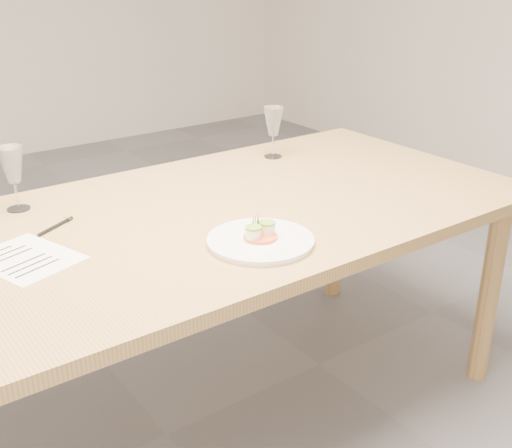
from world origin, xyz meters
TOP-DOWN VIEW (x-y plane):
  - ground at (0.00, 0.00)m, footprint 7.00×7.00m
  - dining_table at (0.00, 0.00)m, footprint 2.40×1.00m
  - dinner_plate at (0.18, -0.28)m, footprint 0.29×0.29m
  - recipe_sheet at (-0.36, -0.00)m, footprint 0.27×0.31m
  - ballpoint_pen at (-0.23, 0.15)m, footprint 0.13×0.08m
  - wine_glass_2 at (-0.27, 0.35)m, footprint 0.08×0.08m
  - wine_glass_3 at (0.68, 0.33)m, footprint 0.08×0.08m

SIDE VIEW (x-z plane):
  - ground at x=0.00m, z-range 0.00..0.00m
  - dining_table at x=0.00m, z-range 0.31..1.06m
  - recipe_sheet at x=-0.36m, z-range 0.75..0.75m
  - ballpoint_pen at x=-0.23m, z-range 0.75..0.76m
  - dinner_plate at x=0.18m, z-range 0.72..0.80m
  - wine_glass_3 at x=0.68m, z-range 0.79..0.98m
  - wine_glass_2 at x=-0.27m, z-range 0.79..0.98m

